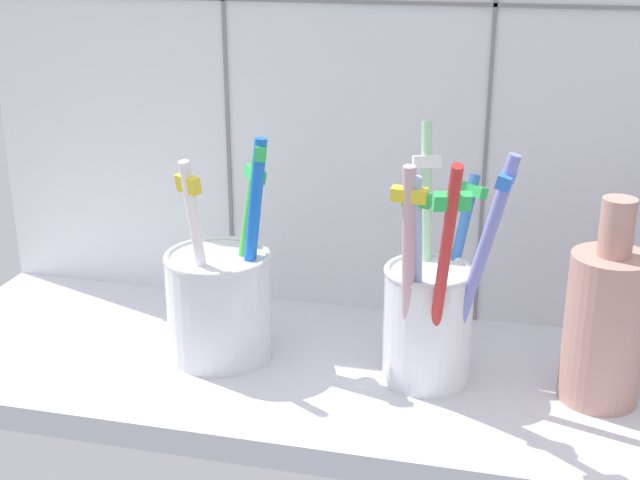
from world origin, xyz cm
name	(u,v)px	position (x,y,z in cm)	size (l,w,h in cm)	color
counter_slab	(321,377)	(0.00, 0.00, 1.00)	(64.00, 22.00, 2.00)	silver
tile_wall_back	(356,67)	(0.00, 12.00, 22.50)	(64.00, 2.20, 45.00)	white
toothbrush_cup_left	(220,300)	(-7.79, -0.16, 6.62)	(8.15, 8.07, 17.22)	silver
toothbrush_cup_right	(429,313)	(8.03, -0.32, 7.31)	(9.00, 12.37, 18.29)	white
ceramic_vase	(605,323)	(19.99, -0.02, 7.79)	(5.49, 5.49, 14.66)	tan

